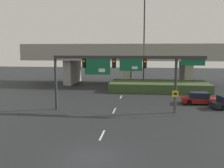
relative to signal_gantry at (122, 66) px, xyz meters
The scene contains 8 objects.
ground_plane 12.76m from the signal_gantry, 93.98° to the right, with size 160.00×160.00×0.00m, color black.
lane_markings 6.47m from the signal_gantry, 100.77° to the left, with size 0.14×26.84×0.01m.
signal_gantry is the anchor object (origin of this frame).
speed_limit_sign 6.29m from the signal_gantry, 14.06° to the right, with size 0.60×0.11×2.57m.
highway_light_pole_near 18.14m from the signal_gantry, 82.92° to the left, with size 0.70×0.36×16.39m.
overpass_bridge 22.38m from the signal_gantry, 92.10° to the left, with size 37.70×9.89×7.45m.
grass_embankment 16.31m from the signal_gantry, 72.95° to the left, with size 15.34×7.38×1.35m.
parked_sedan_near_right 11.04m from the signal_gantry, 29.16° to the left, with size 4.40×2.10×1.40m.
Camera 1 is at (3.11, -15.13, 6.47)m, focal length 42.00 mm.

